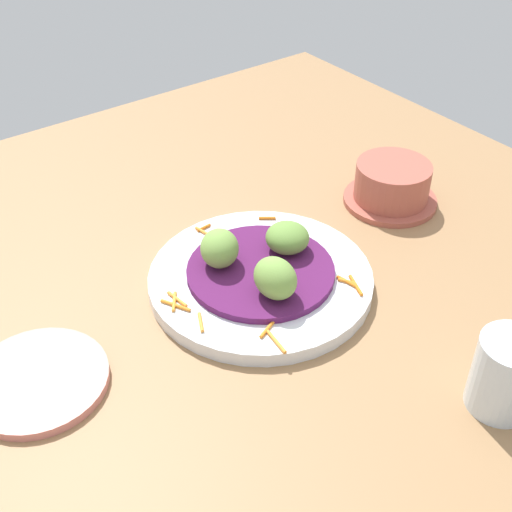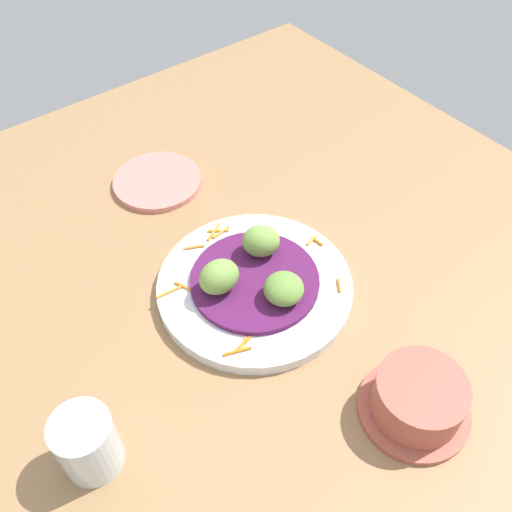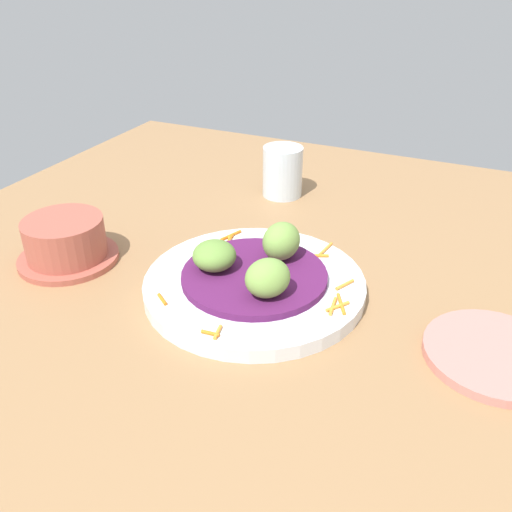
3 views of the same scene
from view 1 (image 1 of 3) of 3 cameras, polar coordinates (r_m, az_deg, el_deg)
name	(u,v)px [view 1 (image 1 of 3)]	position (r cm, az deg, el deg)	size (l,w,h in cm)	color
table_surface	(247,302)	(80.52, -0.76, -3.88)	(110.00, 110.00, 2.00)	#936D47
main_plate	(261,280)	(80.71, 0.39, -1.99)	(26.68, 26.68, 1.76)	silver
cabbage_bed	(261,271)	(79.88, 0.39, -1.27)	(17.55, 17.55, 0.87)	#51194C
carrot_garnish	(249,289)	(77.66, -0.61, -2.84)	(24.33, 20.69, 0.40)	orange
guac_scoop_left	(275,278)	(74.57, 1.63, -1.88)	(4.45, 5.52, 4.64)	#759E47
guac_scoop_center	(287,238)	(81.55, 2.66, 1.55)	(5.31, 5.26, 3.49)	olive
guac_scoop_right	(220,248)	(79.12, -3.09, 0.65)	(4.51, 5.24, 4.41)	#759E47
side_plate_small	(38,380)	(73.19, -17.91, -9.94)	(14.40, 14.40, 1.01)	tan
terracotta_bowl	(392,185)	(96.22, 11.38, 5.88)	(13.07, 13.07, 6.02)	#A85142
water_glass	(506,374)	(69.65, 20.32, -9.33)	(6.53, 6.53, 8.20)	silver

